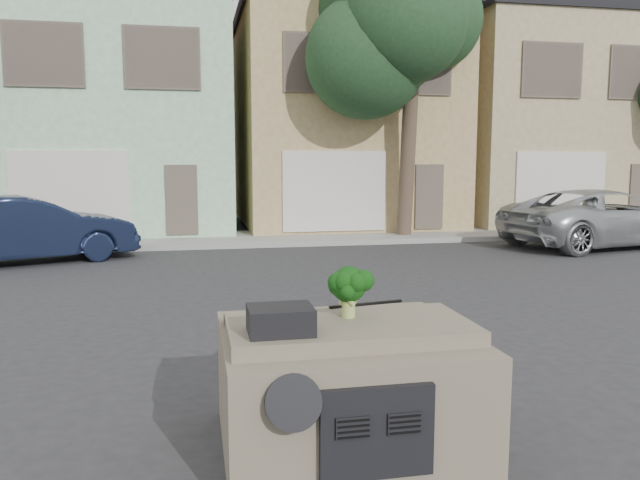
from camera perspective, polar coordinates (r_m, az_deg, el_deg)
name	(u,v)px	position (r m, az deg, el deg)	size (l,w,h in m)	color
ground_plane	(290,344)	(8.25, -2.72, -9.52)	(120.00, 120.00, 0.00)	#303033
sidewalk	(236,239)	(18.49, -7.65, 0.09)	(40.00, 3.00, 0.15)	gray
townhouse_mint	(122,118)	(22.47, -17.61, 10.55)	(7.20, 8.20, 7.55)	#A8D7AB
townhouse_tan	(338,121)	(22.94, 1.70, 10.81)	(7.20, 8.20, 7.55)	tan
townhouse_beige	(528,123)	(25.70, 18.48, 10.07)	(7.20, 8.20, 7.55)	tan
navy_sedan	(31,263)	(16.07, -24.90, -1.89)	(1.64, 4.72, 1.55)	#161F38
silver_pickup	(601,246)	(18.98, 24.31, -0.54)	(2.63, 5.71, 1.59)	#B4B7BB
tree_near	(409,95)	(18.75, 8.11, 12.97)	(4.40, 4.00, 8.50)	#1F3E21
car_dashboard	(345,384)	(5.28, 2.30, -12.99)	(2.00, 1.80, 1.12)	#726955
instrument_hump	(280,320)	(4.65, -3.64, -7.30)	(0.48, 0.38, 0.20)	black
wiper_arm	(366,304)	(5.53, 4.23, -5.86)	(0.70, 0.03, 0.02)	black
broccoli	(349,292)	(5.07, 2.63, -4.73)	(0.35, 0.35, 0.43)	black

